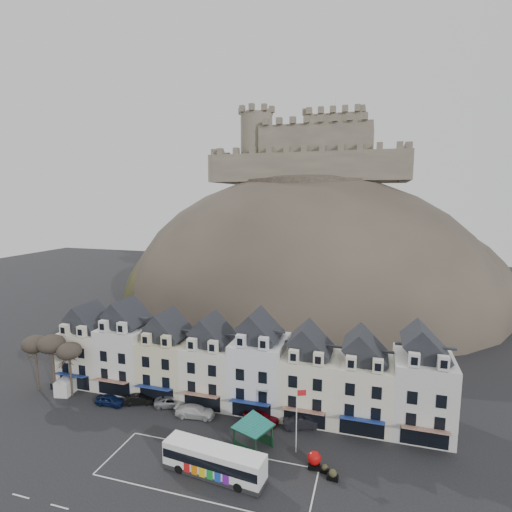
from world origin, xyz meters
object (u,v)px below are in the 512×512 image
at_px(bus, 214,460).
at_px(white_van, 70,384).
at_px(bus_shelter, 253,418).
at_px(flagpole, 297,416).
at_px(car_navy, 110,400).
at_px(car_maroon, 261,417).
at_px(car_charcoal, 303,422).
at_px(car_white, 195,411).
at_px(red_buoy, 314,459).
at_px(car_black, 139,400).
at_px(car_silver, 173,401).

distance_m(bus, white_van, 29.21).
height_order(bus_shelter, flagpole, flagpole).
height_order(car_navy, car_maroon, car_maroon).
xyz_separation_m(car_navy, car_charcoal, (26.00, 2.25, 0.07)).
relative_size(car_white, car_charcoal, 1.10).
height_order(white_van, car_maroon, white_van).
relative_size(car_navy, car_maroon, 0.90).
relative_size(red_buoy, car_black, 0.45).
bearing_deg(car_charcoal, car_black, 68.02).
height_order(bus_shelter, red_buoy, bus_shelter).
xyz_separation_m(white_van, car_charcoal, (34.32, 0.45, -0.30)).
distance_m(bus, car_navy, 20.85).
xyz_separation_m(bus, car_navy, (-18.90, 8.76, -0.98)).
relative_size(bus_shelter, car_white, 1.34).
bearing_deg(white_van, car_black, -12.59).
bearing_deg(car_maroon, bus_shelter, -163.35).
xyz_separation_m(car_white, car_charcoal, (13.70, 1.56, 0.02)).
xyz_separation_m(red_buoy, car_silver, (-20.22, 6.88, -0.24)).
bearing_deg(car_white, car_silver, 62.29).
xyz_separation_m(bus, car_silver, (-10.67, 11.00, -1.01)).
bearing_deg(white_van, flagpole, -17.84).
distance_m(flagpole, car_maroon, 7.87).
bearing_deg(car_navy, bus_shelter, -101.61).
relative_size(car_navy, car_white, 0.80).
bearing_deg(car_silver, car_white, -130.68).
height_order(car_navy, car_silver, car_navy).
height_order(bus_shelter, car_white, bus_shelter).
xyz_separation_m(bus_shelter, car_navy, (-21.39, 3.43, -2.93)).
height_order(flagpole, car_black, flagpole).
bearing_deg(car_navy, red_buoy, -101.74).
distance_m(bus_shelter, car_white, 10.39).
bearing_deg(car_silver, car_black, 80.88).
height_order(flagpole, white_van, flagpole).
height_order(red_buoy, car_charcoal, red_buoy).
bearing_deg(car_silver, bus, -155.68).
height_order(bus_shelter, white_van, bus_shelter).
bearing_deg(white_van, car_silver, -8.98).
distance_m(flagpole, white_van, 34.98).
bearing_deg(car_maroon, car_silver, 98.45).
xyz_separation_m(bus, bus_shelter, (2.49, 5.32, 1.95)).
bearing_deg(car_maroon, car_black, 101.86).
relative_size(red_buoy, car_charcoal, 0.38).
distance_m(bus_shelter, car_maroon, 6.03).
relative_size(red_buoy, car_silver, 0.37).
bearing_deg(flagpole, bus, -140.13).
bearing_deg(car_white, car_charcoal, -90.34).
height_order(bus_shelter, car_navy, bus_shelter).
relative_size(car_silver, car_maroon, 1.05).
bearing_deg(car_white, car_navy, 86.40).
height_order(car_black, car_charcoal, car_charcoal).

